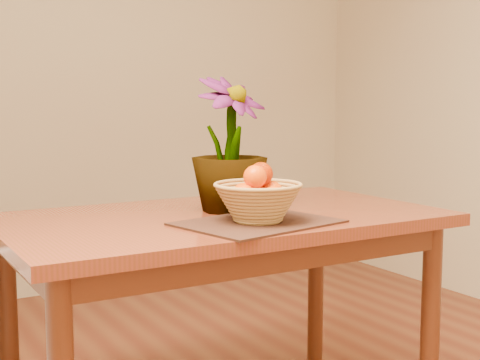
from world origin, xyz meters
TOP-DOWN VIEW (x-y plane):
  - wall_back at (0.00, 2.25)m, footprint 4.00×0.02m
  - table at (0.00, 0.30)m, footprint 1.40×0.80m
  - placemat at (0.01, 0.09)m, footprint 0.50×0.42m
  - wicker_basket at (0.01, 0.09)m, footprint 0.26×0.26m
  - orange_pile at (0.01, 0.09)m, footprint 0.19×0.18m
  - potted_plant at (0.05, 0.33)m, footprint 0.31×0.31m

SIDE VIEW (x-z plane):
  - table at x=0.00m, z-range 0.29..1.04m
  - placemat at x=0.01m, z-range 0.75..0.76m
  - wicker_basket at x=0.01m, z-range 0.76..0.86m
  - orange_pile at x=0.01m, z-range 0.80..0.93m
  - potted_plant at x=0.05m, z-range 0.75..1.20m
  - wall_back at x=0.00m, z-range 0.00..2.70m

